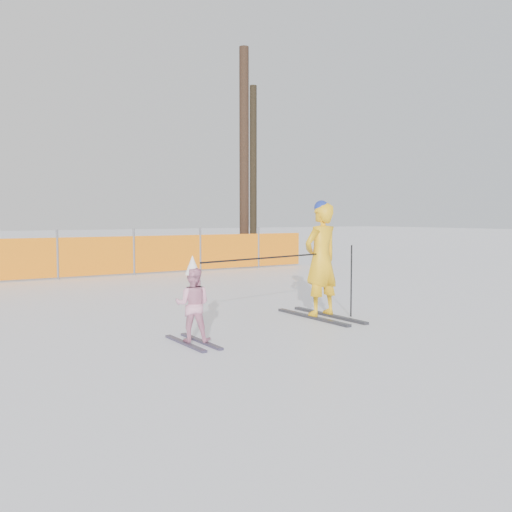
% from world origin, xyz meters
% --- Properties ---
extents(ground, '(120.00, 120.00, 0.00)m').
position_xyz_m(ground, '(0.00, 0.00, 0.00)').
color(ground, white).
rests_on(ground, ground).
extents(adult, '(0.68, 1.70, 1.83)m').
position_xyz_m(adult, '(1.12, 0.37, 0.91)').
color(adult, black).
rests_on(adult, ground).
extents(child, '(0.57, 1.04, 1.10)m').
position_xyz_m(child, '(-1.38, -0.20, 0.50)').
color(child, black).
rests_on(child, ground).
extents(ski_poles, '(2.84, 0.54, 1.13)m').
position_xyz_m(ski_poles, '(0.43, 0.11, 0.86)').
color(ski_poles, black).
rests_on(ski_poles, ground).
extents(safety_fence, '(17.57, 0.06, 1.25)m').
position_xyz_m(safety_fence, '(-2.29, 8.14, 0.56)').
color(safety_fence, '#595960').
rests_on(safety_fence, ground).
extents(tree_trunks, '(1.33, 1.38, 7.05)m').
position_xyz_m(tree_trunks, '(5.72, 9.92, 3.36)').
color(tree_trunks, '#2F1F15').
rests_on(tree_trunks, ground).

